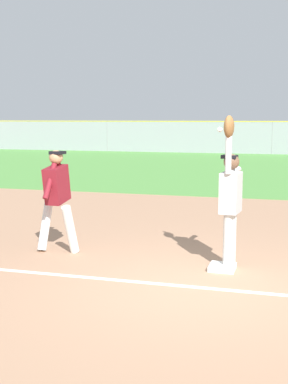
{
  "coord_description": "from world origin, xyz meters",
  "views": [
    {
      "loc": [
        1.12,
        -6.61,
        2.24
      ],
      "look_at": [
        -1.15,
        1.33,
        1.05
      ],
      "focal_mm": 48.1,
      "sensor_mm": 36.0,
      "label": 1
    }
  ],
  "objects_px": {
    "first_base": "(222,267)",
    "parked_car_white": "(133,140)",
    "runner": "(57,194)",
    "parked_car_tan": "(210,141)",
    "baseball": "(220,130)",
    "fielder": "(230,195)"
  },
  "relations": [
    {
      "from": "parked_car_white",
      "to": "baseball",
      "type": "bearing_deg",
      "value": -68.03
    },
    {
      "from": "runner",
      "to": "parked_car_white",
      "type": "distance_m",
      "value": 28.72
    },
    {
      "from": "parked_car_white",
      "to": "parked_car_tan",
      "type": "distance_m",
      "value": 5.56
    },
    {
      "from": "fielder",
      "to": "baseball",
      "type": "bearing_deg",
      "value": -16.5
    },
    {
      "from": "fielder",
      "to": "parked_car_tan",
      "type": "distance_m",
      "value": 28.55
    },
    {
      "from": "runner",
      "to": "baseball",
      "type": "height_order",
      "value": "baseball"
    },
    {
      "from": "parked_car_tan",
      "to": "first_base",
      "type": "bearing_deg",
      "value": -80.95
    },
    {
      "from": "runner",
      "to": "parked_car_white",
      "type": "height_order",
      "value": "runner"
    },
    {
      "from": "parked_car_white",
      "to": "first_base",
      "type": "bearing_deg",
      "value": -67.96
    },
    {
      "from": "baseball",
      "to": "parked_car_white",
      "type": "distance_m",
      "value": 29.62
    },
    {
      "from": "fielder",
      "to": "baseball",
      "type": "xyz_separation_m",
      "value": [
        -0.19,
        0.08,
        0.95
      ]
    },
    {
      "from": "runner",
      "to": "baseball",
      "type": "xyz_separation_m",
      "value": [
        2.69,
        -0.08,
        1.08
      ]
    },
    {
      "from": "baseball",
      "to": "parked_car_white",
      "type": "xyz_separation_m",
      "value": [
        -9.92,
        27.87,
        -1.4
      ]
    },
    {
      "from": "parked_car_white",
      "to": "parked_car_tan",
      "type": "relative_size",
      "value": 1.02
    },
    {
      "from": "fielder",
      "to": "runner",
      "type": "height_order",
      "value": "fielder"
    },
    {
      "from": "first_base",
      "to": "parked_car_white",
      "type": "xyz_separation_m",
      "value": [
        -10.02,
        28.06,
        0.63
      ]
    },
    {
      "from": "fielder",
      "to": "parked_car_white",
      "type": "distance_m",
      "value": 29.72
    },
    {
      "from": "parked_car_white",
      "to": "parked_car_tan",
      "type": "xyz_separation_m",
      "value": [
        5.55,
        0.24,
        0.0
      ]
    },
    {
      "from": "first_base",
      "to": "fielder",
      "type": "distance_m",
      "value": 1.09
    },
    {
      "from": "parked_car_tan",
      "to": "runner",
      "type": "bearing_deg",
      "value": -86.52
    },
    {
      "from": "first_base",
      "to": "runner",
      "type": "relative_size",
      "value": 0.22
    },
    {
      "from": "baseball",
      "to": "parked_car_tan",
      "type": "bearing_deg",
      "value": 98.83
    }
  ]
}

